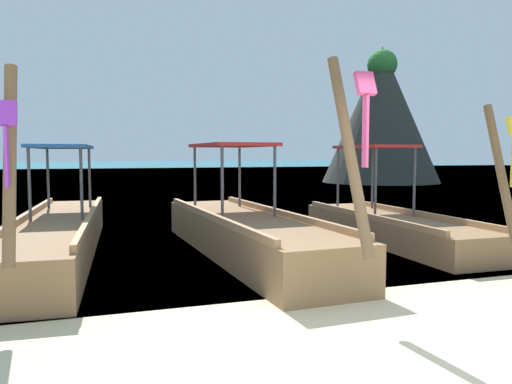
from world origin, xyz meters
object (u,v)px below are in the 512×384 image
Objects in this scene: longtail_boat_violet_ribbon at (59,234)px; longtail_boat_yellow_ribbon at (391,225)px; longtail_boat_pink_ribbon at (246,233)px; karst_rock at (385,118)px.

longtail_boat_yellow_ribbon is (6.03, -0.65, -0.04)m from longtail_boat_violet_ribbon.
longtail_boat_violet_ribbon is 6.07m from longtail_boat_yellow_ribbon.
longtail_boat_pink_ribbon is 1.18× the size of longtail_boat_yellow_ribbon.
longtail_boat_yellow_ribbon is at bearing -122.62° from karst_rock.
karst_rock is (17.63, 17.47, 3.53)m from longtail_boat_violet_ribbon.
longtail_boat_violet_ribbon is 25.07m from karst_rock.
longtail_boat_violet_ribbon is at bearing -135.26° from karst_rock.
longtail_boat_yellow_ribbon is at bearing 5.81° from longtail_boat_pink_ribbon.
longtail_boat_pink_ribbon is 3.06m from longtail_boat_yellow_ribbon.
karst_rock reaches higher than longtail_boat_pink_ribbon.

